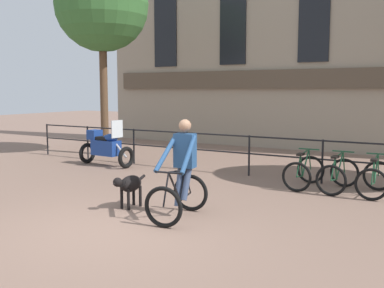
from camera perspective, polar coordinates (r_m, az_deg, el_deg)
ground_plane at (r=7.41m, az=-9.50°, el=-10.56°), size 60.00×60.00×0.00m
canal_railing at (r=11.62m, az=7.27°, el=-0.58°), size 15.05×0.05×1.05m
cyclist_with_bike at (r=7.79m, az=-1.41°, el=-3.80°), size 0.83×1.25×1.70m
dog at (r=8.50m, az=-7.97°, el=-5.14°), size 0.30×0.87×0.63m
parked_motorcycle at (r=13.32m, az=-10.92°, el=-0.33°), size 1.72×0.71×1.35m
parked_bicycle_near_lamp at (r=10.50m, az=14.02°, el=-3.46°), size 0.66×1.11×0.86m
parked_bicycle_mid_left at (r=10.31m, az=18.05°, el=-3.78°), size 0.71×1.14×0.86m
parked_bicycle_mid_right at (r=10.18m, az=22.22°, el=-4.10°), size 0.69×1.13×0.86m
tree_canalside_left at (r=15.82m, az=-11.38°, el=16.89°), size 3.10×3.10×6.57m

